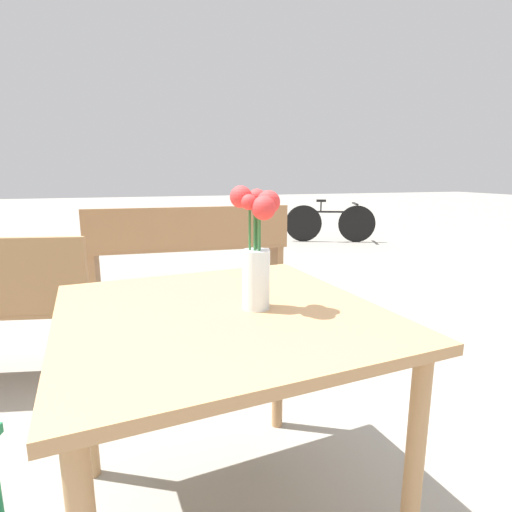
{
  "coord_description": "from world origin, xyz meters",
  "views": [
    {
      "loc": [
        -0.23,
        -1.12,
        1.16
      ],
      "look_at": [
        0.11,
        -0.02,
        0.92
      ],
      "focal_mm": 28.0,
      "sensor_mm": 36.0,
      "label": 1
    }
  ],
  "objects_px": {
    "flower_vase": "(257,252)",
    "bicycle": "(330,223)",
    "table_front": "(221,340)",
    "bench_near": "(190,245)"
  },
  "relations": [
    {
      "from": "flower_vase",
      "to": "table_front",
      "type": "bearing_deg",
      "value": 166.86
    },
    {
      "from": "table_front",
      "to": "bicycle",
      "type": "relative_size",
      "value": 0.71
    },
    {
      "from": "bench_near",
      "to": "bicycle",
      "type": "height_order",
      "value": "bench_near"
    },
    {
      "from": "flower_vase",
      "to": "bicycle",
      "type": "xyz_separation_m",
      "value": [
        2.89,
        5.04,
        -0.6
      ]
    },
    {
      "from": "flower_vase",
      "to": "bicycle",
      "type": "distance_m",
      "value": 5.85
    },
    {
      "from": "flower_vase",
      "to": "bench_near",
      "type": "relative_size",
      "value": 0.19
    },
    {
      "from": "flower_vase",
      "to": "bench_near",
      "type": "distance_m",
      "value": 2.79
    },
    {
      "from": "table_front",
      "to": "bicycle",
      "type": "distance_m",
      "value": 5.86
    },
    {
      "from": "table_front",
      "to": "flower_vase",
      "type": "distance_m",
      "value": 0.29
    },
    {
      "from": "bench_near",
      "to": "bicycle",
      "type": "bearing_deg",
      "value": 40.14
    }
  ]
}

